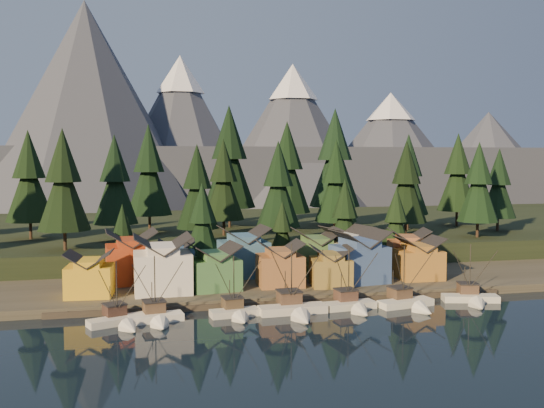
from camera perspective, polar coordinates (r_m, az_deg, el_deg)
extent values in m
plane|color=black|center=(91.67, 3.83, -11.72)|extent=(500.00, 500.00, 0.00)
cube|color=#393529|center=(129.32, -1.21, -6.61)|extent=(400.00, 50.00, 1.50)
cube|color=black|center=(177.66, -4.39, -2.88)|extent=(420.00, 100.00, 6.00)
cube|color=#463E32|center=(106.95, 1.31, -9.08)|extent=(80.00, 4.00, 1.00)
cube|color=#464B5A|center=(325.59, -8.17, 2.51)|extent=(560.00, 160.00, 30.00)
cone|color=#464B5A|center=(265.95, -17.04, 8.42)|extent=(100.00, 100.00, 90.00)
cone|color=#464B5A|center=(283.37, -8.57, 6.48)|extent=(80.00, 80.00, 72.00)
cone|color=white|center=(285.71, -8.63, 11.97)|extent=(22.40, 22.40, 17.28)
cone|color=#464B5A|center=(279.51, 1.95, 6.14)|extent=(84.00, 84.00, 68.00)
cone|color=white|center=(281.49, 1.96, 11.41)|extent=(23.52, 23.52, 16.32)
cone|color=#464B5A|center=(312.56, 11.04, 4.96)|extent=(92.00, 92.00, 58.00)
cone|color=white|center=(313.59, 11.10, 8.99)|extent=(25.76, 25.76, 13.92)
cone|color=#464B5A|center=(347.75, 19.62, 4.06)|extent=(88.00, 88.00, 50.00)
cube|color=beige|center=(97.20, -14.24, -10.70)|extent=(9.73, 6.15, 1.53)
cone|color=beige|center=(92.57, -13.11, -11.45)|extent=(3.85, 4.03, 2.86)
cube|color=black|center=(97.35, -14.23, -11.03)|extent=(9.96, 6.28, 0.33)
cube|color=#412A22|center=(98.39, -14.60, -9.63)|extent=(3.91, 3.80, 1.72)
cube|color=#262424|center=(98.17, -14.61, -9.09)|extent=(4.15, 4.05, 0.19)
cylinder|color=black|center=(96.56, -14.41, -7.75)|extent=(0.17, 0.17, 8.59)
cylinder|color=black|center=(99.86, -15.00, -8.65)|extent=(0.13, 0.13, 4.20)
cube|color=white|center=(97.47, -10.87, -10.59)|extent=(8.72, 4.23, 1.62)
cone|color=white|center=(93.12, -10.36, -11.30)|extent=(3.42, 3.27, 3.03)
cube|color=black|center=(97.63, -10.87, -10.93)|extent=(8.93, 4.31, 0.35)
cube|color=brown|center=(98.55, -11.05, -9.49)|extent=(3.64, 3.47, 1.82)
cube|color=#262424|center=(98.31, -11.06, -8.92)|extent=(3.87, 3.70, 0.20)
cylinder|color=black|center=(96.74, -10.97, -7.48)|extent=(0.18, 0.18, 9.08)
cylinder|color=black|center=(99.89, -11.23, -8.47)|extent=(0.14, 0.14, 4.44)
cube|color=beige|center=(99.03, -3.52, -10.29)|extent=(8.18, 3.78, 1.53)
cone|color=beige|center=(95.00, -2.80, -10.92)|extent=(3.17, 3.02, 2.87)
cube|color=black|center=(99.18, -3.52, -10.61)|extent=(8.38, 3.85, 0.34)
cube|color=brown|center=(100.02, -3.75, -9.27)|extent=(3.38, 3.21, 1.72)
cube|color=#262424|center=(99.79, -3.75, -8.73)|extent=(3.59, 3.42, 0.19)
cylinder|color=black|center=(98.33, -3.61, -7.39)|extent=(0.17, 0.17, 8.62)
cylinder|color=black|center=(101.25, -4.01, -8.32)|extent=(0.13, 0.13, 4.21)
cube|color=beige|center=(100.60, 1.96, -10.01)|extent=(11.29, 3.88, 1.81)
cone|color=beige|center=(94.96, 3.06, -10.89)|extent=(3.56, 3.95, 3.39)
cube|color=black|center=(100.77, 1.96, -10.39)|extent=(11.56, 3.95, 0.40)
cube|color=brown|center=(102.08, 1.62, -8.79)|extent=(3.76, 3.55, 2.04)
cube|color=#262424|center=(101.83, 1.62, -8.17)|extent=(4.00, 3.78, 0.23)
cylinder|color=black|center=(99.93, 1.85, -6.62)|extent=(0.20, 0.20, 10.18)
cylinder|color=black|center=(103.89, 1.25, -7.66)|extent=(0.16, 0.16, 4.98)
cube|color=beige|center=(104.28, 7.34, -9.55)|extent=(9.02, 4.04, 1.63)
cone|color=beige|center=(100.15, 8.58, -10.15)|extent=(3.38, 3.31, 3.06)
cube|color=black|center=(104.43, 7.34, -9.88)|extent=(9.23, 4.12, 0.36)
cube|color=brown|center=(105.30, 6.96, -8.53)|extent=(3.59, 3.41, 1.84)
cube|color=#262424|center=(105.08, 6.96, -7.98)|extent=(3.82, 3.64, 0.20)
cylinder|color=black|center=(103.59, 7.24, -6.61)|extent=(0.18, 0.18, 9.18)
cylinder|color=black|center=(106.58, 6.53, -7.58)|extent=(0.14, 0.14, 4.49)
cube|color=silver|center=(107.44, 12.46, -9.20)|extent=(10.14, 4.85, 1.64)
cone|color=silver|center=(103.29, 14.22, -9.79)|extent=(3.65, 3.84, 3.08)
cube|color=black|center=(107.58, 12.46, -9.52)|extent=(10.39, 4.95, 0.36)
cube|color=brown|center=(108.49, 11.92, -8.20)|extent=(3.81, 3.64, 1.85)
cube|color=#262424|center=(108.27, 11.93, -7.67)|extent=(4.05, 3.88, 0.21)
cylinder|color=black|center=(106.78, 12.32, -6.33)|extent=(0.18, 0.18, 9.24)
cylinder|color=black|center=(109.80, 11.32, -7.27)|extent=(0.14, 0.14, 4.52)
cube|color=silver|center=(114.05, 18.16, -8.53)|extent=(10.10, 5.32, 1.60)
cone|color=silver|center=(109.11, 18.95, -9.13)|extent=(3.73, 3.94, 3.01)
cube|color=black|center=(114.18, 18.16, -8.82)|extent=(10.35, 5.43, 0.35)
cube|color=brown|center=(115.38, 17.93, -7.59)|extent=(3.86, 3.71, 1.80)
cube|color=#262424|center=(115.18, 17.95, -7.10)|extent=(4.10, 3.96, 0.20)
cylinder|color=black|center=(113.57, 18.14, -5.87)|extent=(0.18, 0.18, 9.02)
cylinder|color=black|center=(116.99, 17.68, -6.71)|extent=(0.14, 0.14, 4.41)
cube|color=gold|center=(110.08, -16.78, -6.93)|extent=(8.27, 7.38, 5.33)
cube|color=gold|center=(109.51, -16.82, -5.29)|extent=(4.78, 6.97, 1.09)
cube|color=silver|center=(109.82, -10.26, -6.36)|extent=(10.11, 9.04, 7.14)
cube|color=silver|center=(109.12, -10.29, -4.16)|extent=(5.66, 8.75, 1.39)
cube|color=#477D43|center=(111.41, -5.44, -6.55)|extent=(9.41, 8.93, 5.62)
cube|color=#477D43|center=(110.82, -5.45, -4.83)|extent=(5.63, 8.26, 1.19)
cube|color=#966035|center=(113.83, 0.76, -6.26)|extent=(8.37, 7.44, 5.76)
cube|color=#966035|center=(113.25, 0.76, -4.55)|extent=(4.70, 7.19, 1.15)
cube|color=olive|center=(114.42, 5.54, -6.38)|extent=(8.15, 8.15, 5.16)
cube|color=olive|center=(113.88, 5.55, -4.86)|extent=(4.91, 7.56, 1.02)
cube|color=#395488|center=(118.29, 8.22, -5.59)|extent=(10.47, 9.17, 7.01)
cube|color=#395488|center=(117.64, 8.24, -3.60)|extent=(6.20, 8.46, 1.34)
cube|color=#AE742C|center=(123.78, 13.63, -5.53)|extent=(8.57, 7.57, 5.71)
cube|color=#AE742C|center=(123.24, 13.65, -3.96)|extent=(4.83, 7.29, 1.17)
cube|color=#9D3618|center=(119.34, -13.09, -5.52)|extent=(9.93, 8.99, 7.23)
cube|color=#9D3618|center=(118.69, -13.13, -3.50)|extent=(5.75, 8.48, 1.31)
cube|color=#34567C|center=(119.57, -8.97, -5.81)|extent=(7.49, 7.08, 5.72)
cube|color=#34567C|center=(119.03, -8.99, -4.22)|extent=(4.32, 6.73, 0.99)
cube|color=#3B668C|center=(122.91, -2.70, -5.16)|extent=(9.94, 8.62, 7.08)
cube|color=#3B668C|center=(122.29, -2.71, -3.23)|extent=(5.70, 8.18, 1.33)
cube|color=#476C3A|center=(124.16, 4.23, -5.19)|extent=(9.67, 8.11, 6.57)
cube|color=#476C3A|center=(123.57, 4.24, -3.40)|extent=(5.48, 7.75, 1.31)
cube|color=beige|center=(125.74, 7.07, -4.99)|extent=(10.41, 9.64, 6.98)
cube|color=beige|center=(125.14, 7.09, -3.14)|extent=(6.42, 8.66, 1.26)
cube|color=#9C5D37|center=(131.02, 12.72, -4.81)|extent=(9.45, 9.08, 6.44)
cube|color=#9C5D37|center=(130.48, 12.75, -3.18)|extent=(5.94, 8.10, 1.12)
cylinder|color=#332319|center=(155.45, -21.77, -2.25)|extent=(0.70, 0.70, 4.57)
cone|color=black|center=(154.68, -21.87, 1.39)|extent=(11.17, 11.17, 15.73)
cone|color=black|center=(154.51, -21.96, 4.40)|extent=(7.61, 7.61, 11.42)
cylinder|color=#332319|center=(134.42, -18.91, -3.19)|extent=(0.70, 0.70, 4.50)
cone|color=black|center=(133.52, -19.01, 0.96)|extent=(11.00, 11.00, 15.50)
cone|color=black|center=(133.32, -19.10, 4.40)|extent=(7.50, 7.50, 11.25)
cylinder|color=#332319|center=(145.58, -14.47, -2.55)|extent=(0.70, 0.70, 4.36)
cone|color=black|center=(144.76, -14.54, 1.16)|extent=(10.66, 10.66, 15.02)
cone|color=black|center=(144.56, -14.60, 4.23)|extent=(7.27, 7.27, 10.90)
cylinder|color=#332319|center=(160.39, -11.44, -1.77)|extent=(0.70, 0.70, 4.93)
cone|color=black|center=(159.62, -11.50, 2.05)|extent=(12.05, 12.05, 16.98)
cone|color=black|center=(159.52, -11.54, 5.20)|extent=(8.22, 8.22, 12.33)
cylinder|color=#332319|center=(136.21, -7.01, -3.00)|extent=(0.70, 0.70, 3.94)
cone|color=black|center=(135.38, -7.04, 0.59)|extent=(9.64, 9.64, 13.59)
cone|color=black|center=(135.11, -7.07, 3.56)|extent=(6.57, 6.57, 9.86)
cylinder|color=#332319|center=(151.92, -4.55, -2.17)|extent=(0.70, 0.70, 4.22)
cone|color=black|center=(151.15, -4.57, 1.28)|extent=(10.33, 10.33, 14.55)
cone|color=black|center=(150.93, -4.59, 4.13)|extent=(7.04, 7.04, 10.56)
cylinder|color=#332319|center=(137.14, 0.59, -2.89)|extent=(0.70, 0.70, 4.08)
cone|color=black|center=(136.31, 0.59, 0.80)|extent=(9.98, 9.98, 14.07)
cone|color=black|center=(136.05, 0.60, 3.85)|extent=(6.81, 6.81, 10.21)
cylinder|color=#332319|center=(162.13, 1.41, -1.59)|extent=(0.70, 0.70, 5.11)
cone|color=black|center=(161.35, 1.42, 2.33)|extent=(12.49, 12.49, 17.59)
cone|color=black|center=(161.28, 1.43, 5.55)|extent=(8.51, 8.51, 12.77)
cylinder|color=#332319|center=(148.18, 6.01, -2.35)|extent=(0.70, 0.70, 4.19)
cone|color=black|center=(147.40, 6.04, 1.16)|extent=(10.24, 10.24, 14.43)
cone|color=black|center=(147.17, 6.06, 4.05)|extent=(6.98, 6.98, 10.47)
cylinder|color=#332319|center=(174.19, 5.89, -1.07)|extent=(0.70, 0.70, 5.87)
cone|color=black|center=(173.45, 5.92, 3.12)|extent=(14.34, 14.34, 20.21)
cone|color=black|center=(173.54, 5.95, 6.56)|extent=(9.78, 9.78, 14.67)
cylinder|color=#332319|center=(149.49, 12.45, -2.38)|extent=(0.70, 0.70, 4.13)
cone|color=black|center=(148.72, 12.51, 1.04)|extent=(10.09, 10.09, 14.22)
cone|color=black|center=(148.49, 12.56, 3.87)|extent=(6.88, 6.88, 10.32)
cylinder|color=#332319|center=(167.25, 12.62, -1.61)|extent=(0.70, 0.70, 4.53)
cone|color=black|center=(166.53, 12.68, 1.75)|extent=(11.06, 11.06, 15.59)
cone|color=black|center=(166.37, 12.73, 4.52)|extent=(7.54, 7.54, 11.31)
cylinder|color=#332319|center=(156.22, 18.76, -2.23)|extent=(0.70, 0.70, 4.09)
cone|color=black|center=(155.49, 18.84, 1.02)|extent=(10.00, 10.00, 14.10)
cone|color=black|center=(155.26, 18.91, 3.70)|extent=(6.82, 6.82, 10.23)
cylinder|color=#332319|center=(180.81, 16.98, -1.23)|extent=(0.70, 0.70, 4.63)
cone|color=black|center=(180.13, 17.05, 1.94)|extent=(11.31, 11.31, 15.94)
cone|color=black|center=(180.00, 17.11, 4.56)|extent=(7.71, 7.71, 11.57)
cylinder|color=#332319|center=(169.13, -4.02, -1.20)|extent=(0.70, 0.70, 5.96)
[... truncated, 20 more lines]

